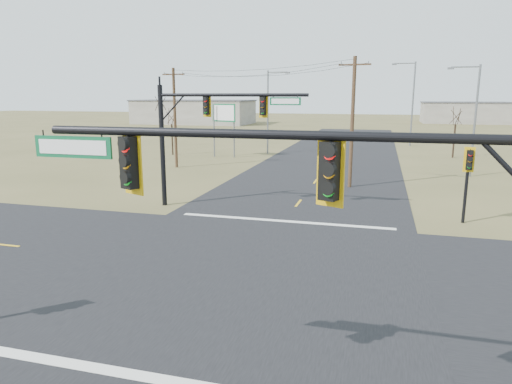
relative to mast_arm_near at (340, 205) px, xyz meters
The scene contains 19 objects.
ground 10.71m from the mast_arm_near, 116.74° to the left, with size 320.00×320.00×0.00m, color brown.
road_ew 10.70m from the mast_arm_near, 116.74° to the left, with size 160.00×14.00×0.02m, color black.
road_ns 10.70m from the mast_arm_near, 116.74° to the left, with size 14.00×160.00×0.02m, color black.
stop_bar_near 6.60m from the mast_arm_near, 167.14° to the left, with size 12.00×0.40×0.01m, color silver.
stop_bar_far 17.26m from the mast_arm_near, 104.97° to the left, with size 12.00×0.40×0.01m, color silver.
mast_arm_near is the anchor object (origin of this frame).
mast_arm_far 20.25m from the mast_arm_near, 118.34° to the left, with size 9.28×0.50×7.52m.
pedestal_signal_ne 19.05m from the mast_arm_near, 73.76° to the left, with size 0.61×0.53×4.23m.
utility_pole_near 26.88m from the mast_arm_near, 93.04° to the left, with size 2.35×0.51×9.68m.
utility_pole_far 37.34m from the mast_arm_near, 119.59° to the left, with size 2.31×0.29×9.42m.
highway_sign 44.06m from the mast_arm_near, 111.89° to the left, with size 3.04×1.11×5.97m.
streetlight_a 35.35m from the mast_arm_near, 76.73° to the left, with size 2.62×0.29×9.42m.
streetlight_b 58.82m from the mast_arm_near, 85.68° to the left, with size 3.15×0.30×11.33m.
streetlight_c 46.66m from the mast_arm_near, 105.10° to the left, with size 2.72×0.33×9.73m.
bare_tree_a 47.09m from the mast_arm_near, 119.18° to the left, with size 3.05×3.05×5.68m.
bare_tree_b 56.59m from the mast_arm_near, 119.99° to the left, with size 3.75×3.75×7.55m.
bare_tree_c 47.81m from the mast_arm_near, 79.58° to the left, with size 2.55×2.55×5.99m.
warehouse_left 107.99m from the mast_arm_near, 114.21° to the left, with size 28.00×14.00×5.50m, color #A29D90.
warehouse_mid 120.30m from the mast_arm_near, 80.08° to the left, with size 20.00×12.00×5.00m, color #A29D90.
Camera 1 is at (4.91, -16.57, 6.90)m, focal length 32.00 mm.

